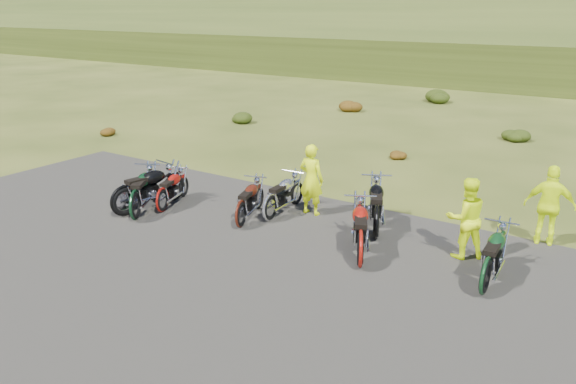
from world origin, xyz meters
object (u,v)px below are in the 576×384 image
Objects in this scene: motorcycle_3 at (271,221)px; person_middle at (311,181)px; motorcycle_0 at (126,217)px; motorcycle_7 at (483,295)px.

person_middle reaches higher than motorcycle_3.
motorcycle_3 is (3.35, 1.82, 0.00)m from motorcycle_0.
motorcycle_7 is at bearing -102.44° from motorcycle_3.
motorcycle_0 is 1.16× the size of motorcycle_3.
person_middle reaches higher than motorcycle_7.
motorcycle_0 is at bearing 92.76° from motorcycle_7.
motorcycle_0 is 4.94m from person_middle.
motorcycle_7 is 1.13× the size of person_middle.
motorcycle_7 reaches higher than motorcycle_3.
person_middle reaches higher than motorcycle_0.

